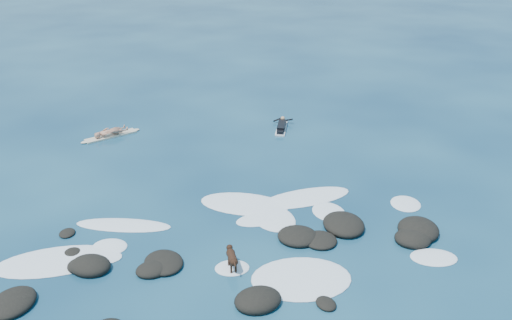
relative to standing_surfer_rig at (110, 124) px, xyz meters
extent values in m
plane|color=#0A2642|center=(5.61, -9.51, -0.69)|extent=(160.00, 160.00, 0.00)
ellipsoid|color=black|center=(11.73, -10.28, -0.55)|extent=(1.83, 1.98, 0.57)
ellipsoid|color=black|center=(0.42, -11.16, -0.60)|extent=(1.01, 0.99, 0.36)
ellipsoid|color=black|center=(11.35, -10.79, -0.57)|extent=(1.30, 1.18, 0.50)
ellipsoid|color=black|center=(-0.40, -9.05, -0.65)|extent=(0.61, 0.71, 0.18)
ellipsoid|color=black|center=(2.67, -11.60, -0.60)|extent=(1.31, 1.21, 0.36)
ellipsoid|color=black|center=(-1.21, -12.83, -0.59)|extent=(1.70, 1.87, 0.41)
ellipsoid|color=black|center=(0.74, -11.25, -0.56)|extent=(1.65, 1.53, 0.52)
ellipsoid|color=black|center=(3.00, -11.26, -0.61)|extent=(1.60, 1.75, 0.34)
ellipsoid|color=black|center=(0.01, -10.29, -0.65)|extent=(0.65, 0.70, 0.15)
ellipsoid|color=black|center=(7.69, -13.77, -0.64)|extent=(0.75, 0.84, 0.21)
ellipsoid|color=black|center=(7.50, -10.22, -0.58)|extent=(1.68, 1.62, 0.45)
ellipsoid|color=black|center=(9.24, -9.65, -0.56)|extent=(1.52, 1.77, 0.52)
ellipsoid|color=black|center=(5.76, -13.50, -0.56)|extent=(1.67, 1.50, 0.54)
ellipsoid|color=black|center=(8.22, -10.49, -0.61)|extent=(1.20, 1.23, 0.31)
ellipsoid|color=white|center=(1.48, -8.66, -0.68)|extent=(3.58, 1.61, 0.12)
ellipsoid|color=white|center=(5.90, -7.56, -0.68)|extent=(3.82, 2.82, 0.12)
ellipsoid|color=white|center=(6.85, -8.71, -0.68)|extent=(2.10, 2.51, 0.12)
ellipsoid|color=white|center=(1.17, -10.03, -0.68)|extent=(1.42, 1.31, 0.12)
ellipsoid|color=white|center=(6.47, -8.74, -0.68)|extent=(2.20, 1.45, 0.12)
ellipsoid|color=white|center=(11.68, -11.81, -0.68)|extent=(1.64, 1.23, 0.12)
ellipsoid|color=white|center=(8.32, -7.30, -0.68)|extent=(4.02, 2.33, 0.12)
ellipsoid|color=white|center=(-0.46, -10.71, -0.68)|extent=(4.00, 2.25, 0.12)
ellipsoid|color=white|center=(7.21, -12.46, -0.68)|extent=(3.10, 2.29, 0.12)
ellipsoid|color=white|center=(0.40, -10.46, -0.68)|extent=(2.74, 1.69, 0.12)
ellipsoid|color=white|center=(12.03, -8.21, -0.68)|extent=(1.38, 1.53, 0.12)
ellipsoid|color=white|center=(8.97, -8.50, -0.68)|extent=(1.42, 1.68, 0.12)
ellipsoid|color=white|center=(5.15, -11.68, -0.68)|extent=(1.10, 0.90, 0.12)
cube|color=beige|center=(0.00, 0.00, -0.64)|extent=(2.46, 1.78, 0.09)
ellipsoid|color=beige|center=(1.09, 0.66, -0.64)|extent=(0.59, 0.51, 0.09)
ellipsoid|color=beige|center=(-1.09, -0.66, -0.64)|extent=(0.59, 0.51, 0.09)
imported|color=tan|center=(0.00, 0.00, 0.23)|extent=(0.65, 0.72, 1.66)
cube|color=white|center=(8.49, 0.13, -0.64)|extent=(0.95, 2.15, 0.08)
ellipsoid|color=white|center=(8.73, 1.15, -0.64)|extent=(0.35, 0.50, 0.08)
cube|color=black|center=(8.49, 0.13, -0.50)|extent=(0.67, 1.34, 0.21)
sphere|color=tan|center=(8.66, 0.85, -0.39)|extent=(0.26, 0.26, 0.22)
cylinder|color=black|center=(8.44, 1.05, -0.51)|extent=(0.53, 0.17, 0.24)
cylinder|color=black|center=(8.95, 0.93, -0.51)|extent=(0.47, 0.38, 0.24)
cube|color=black|center=(8.32, -0.57, -0.54)|extent=(0.44, 0.58, 0.13)
cylinder|color=black|center=(5.15, -11.78, -0.22)|extent=(0.34, 0.59, 0.27)
sphere|color=black|center=(5.12, -11.54, -0.22)|extent=(0.32, 0.32, 0.28)
sphere|color=black|center=(5.18, -12.03, -0.22)|extent=(0.29, 0.29, 0.26)
sphere|color=black|center=(5.10, -11.37, -0.12)|extent=(0.23, 0.23, 0.20)
cone|color=black|center=(5.08, -11.25, -0.14)|extent=(0.12, 0.14, 0.11)
cone|color=black|center=(5.05, -11.39, -0.04)|extent=(0.10, 0.08, 0.10)
cone|color=black|center=(5.15, -11.38, -0.04)|extent=(0.10, 0.08, 0.10)
cylinder|color=black|center=(5.05, -11.60, -0.51)|extent=(0.08, 0.08, 0.37)
cylinder|color=black|center=(5.20, -11.58, -0.51)|extent=(0.08, 0.08, 0.37)
cylinder|color=black|center=(5.10, -11.99, -0.51)|extent=(0.08, 0.08, 0.37)
cylinder|color=black|center=(5.25, -11.97, -0.51)|extent=(0.08, 0.08, 0.37)
cylinder|color=black|center=(5.20, -12.16, -0.17)|extent=(0.08, 0.27, 0.16)
camera|label=1|loc=(4.29, -26.59, 9.79)|focal=40.00mm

